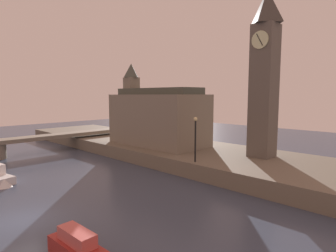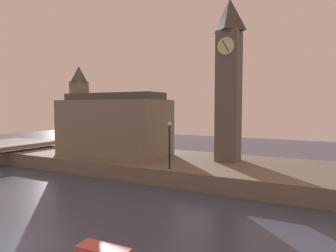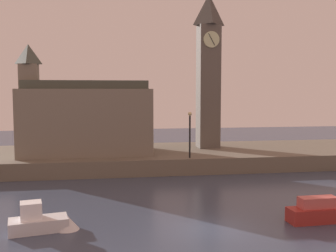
# 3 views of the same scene
# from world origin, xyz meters

# --- Properties ---
(far_embankment) EXTENTS (70.00, 12.00, 1.50)m
(far_embankment) POSITION_xyz_m (0.00, 20.00, 0.75)
(far_embankment) COLOR #6B6051
(far_embankment) RESTS_ON ground
(clock_tower) EXTENTS (2.45, 2.49, 16.41)m
(clock_tower) POSITION_xyz_m (5.23, 21.36, 9.98)
(clock_tower) COLOR #5B544C
(clock_tower) RESTS_ON far_embankment
(parliament_hall) EXTENTS (12.46, 6.39, 10.55)m
(parliament_hall) POSITION_xyz_m (-7.85, 19.01, 5.01)
(parliament_hall) COLOR slate
(parliament_hall) RESTS_ON far_embankment
(streetlamp) EXTENTS (0.36, 0.36, 4.23)m
(streetlamp) POSITION_xyz_m (1.85, 14.81, 4.11)
(streetlamp) COLOR black
(streetlamp) RESTS_ON far_embankment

